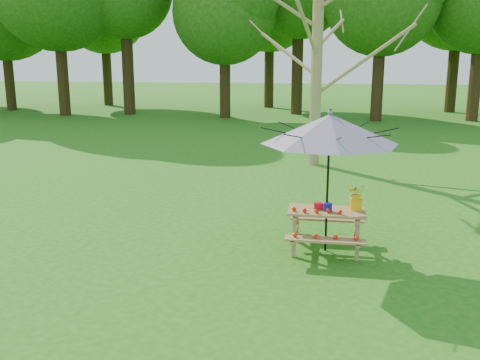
# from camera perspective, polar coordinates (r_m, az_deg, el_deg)

# --- Properties ---
(ground) EXTENTS (120.00, 120.00, 0.00)m
(ground) POSITION_cam_1_polar(r_m,az_deg,el_deg) (7.89, -22.76, -10.56)
(ground) COLOR #1F6813
(ground) RESTS_ON ground
(picnic_table) EXTENTS (1.20, 1.32, 0.67)m
(picnic_table) POSITION_cam_1_polar(r_m,az_deg,el_deg) (8.62, 9.14, -5.38)
(picnic_table) COLOR #9D6C47
(picnic_table) RESTS_ON ground
(patio_umbrella) EXTENTS (2.41, 2.41, 2.25)m
(patio_umbrella) POSITION_cam_1_polar(r_m,az_deg,el_deg) (8.26, 9.54, 5.37)
(patio_umbrella) COLOR black
(patio_umbrella) RESTS_ON ground
(produce_bins) EXTENTS (0.28, 0.33, 0.13)m
(produce_bins) POSITION_cam_1_polar(r_m,az_deg,el_deg) (8.53, 8.87, -2.77)
(produce_bins) COLOR red
(produce_bins) RESTS_ON picnic_table
(tomatoes_row) EXTENTS (0.77, 0.13, 0.07)m
(tomatoes_row) POSITION_cam_1_polar(r_m,az_deg,el_deg) (8.34, 8.18, -3.25)
(tomatoes_row) COLOR red
(tomatoes_row) RESTS_ON picnic_table
(flower_bucket) EXTENTS (0.27, 0.24, 0.41)m
(flower_bucket) POSITION_cam_1_polar(r_m,az_deg,el_deg) (8.56, 12.32, -1.72)
(flower_bucket) COLOR yellow
(flower_bucket) RESTS_ON picnic_table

